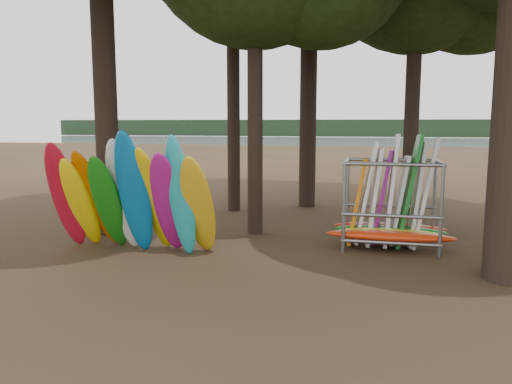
# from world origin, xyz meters

# --- Properties ---
(ground) EXTENTS (120.00, 120.00, 0.00)m
(ground) POSITION_xyz_m (0.00, 0.00, 0.00)
(ground) COLOR #47331E
(ground) RESTS_ON ground
(lake) EXTENTS (160.00, 160.00, 0.00)m
(lake) POSITION_xyz_m (0.00, 60.00, 0.00)
(lake) COLOR gray
(lake) RESTS_ON ground
(far_shore) EXTENTS (160.00, 4.00, 4.00)m
(far_shore) POSITION_xyz_m (0.00, 110.00, 2.00)
(far_shore) COLOR black
(far_shore) RESTS_ON ground
(kayak_row) EXTENTS (4.28, 1.95, 3.12)m
(kayak_row) POSITION_xyz_m (-3.52, 0.10, 1.31)
(kayak_row) COLOR #B30F24
(kayak_row) RESTS_ON ground
(storage_rack) EXTENTS (3.08, 1.57, 2.88)m
(storage_rack) POSITION_xyz_m (2.52, 2.15, 1.03)
(storage_rack) COLOR gray
(storage_rack) RESTS_ON ground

